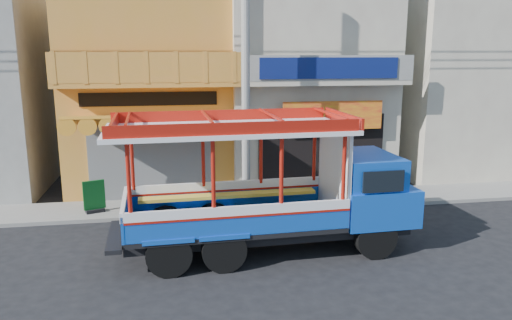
{
  "coord_description": "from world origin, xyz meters",
  "views": [
    {
      "loc": [
        -3.28,
        -12.0,
        5.08
      ],
      "look_at": [
        -0.82,
        2.5,
        1.88
      ],
      "focal_mm": 35.0,
      "sensor_mm": 36.0,
      "label": 1
    }
  ],
  "objects": [
    {
      "name": "green_sign",
      "position": [
        -5.78,
        3.7,
        0.55
      ],
      "size": [
        0.66,
        0.48,
        1.03
      ],
      "color": "black",
      "rests_on": "sidewalk"
    },
    {
      "name": "potted_plant_c",
      "position": [
        3.91,
        4.65,
        0.68
      ],
      "size": [
        0.89,
        0.89,
        1.13
      ],
      "primitive_type": "imported",
      "rotation": [
        0.0,
        0.0,
        3.96
      ],
      "color": "#25631C",
      "rests_on": "sidewalk"
    },
    {
      "name": "sidewalk",
      "position": [
        0.0,
        4.0,
        0.06
      ],
      "size": [
        30.0,
        2.0,
        0.12
      ],
      "primitive_type": "cube",
      "color": "slate",
      "rests_on": "ground"
    },
    {
      "name": "utility_pole",
      "position": [
        -0.85,
        3.3,
        5.03
      ],
      "size": [
        28.0,
        0.26,
        9.0
      ],
      "color": "gray",
      "rests_on": "ground"
    },
    {
      "name": "shophouse_left",
      "position": [
        -4.0,
        7.96,
        4.11
      ],
      "size": [
        6.0,
        7.5,
        8.24
      ],
      "color": "#CA882C",
      "rests_on": "ground"
    },
    {
      "name": "party_pilaster",
      "position": [
        -1.0,
        4.85,
        4.0
      ],
      "size": [
        0.35,
        0.3,
        8.0
      ],
      "primitive_type": "cube",
      "color": "#B3A593",
      "rests_on": "ground"
    },
    {
      "name": "shophouse_right",
      "position": [
        2.0,
        7.96,
        4.11
      ],
      "size": [
        6.0,
        6.75,
        8.24
      ],
      "color": "#B3A593",
      "rests_on": "ground"
    },
    {
      "name": "potted_plant_a",
      "position": [
        3.57,
        4.11,
        0.6
      ],
      "size": [
        1.07,
        1.12,
        0.97
      ],
      "primitive_type": "imported",
      "rotation": [
        0.0,
        0.0,
        1.1
      ],
      "color": "#25631C",
      "rests_on": "sidewalk"
    },
    {
      "name": "ground",
      "position": [
        0.0,
        0.0,
        0.0
      ],
      "size": [
        90.0,
        90.0,
        0.0
      ],
      "primitive_type": "plane",
      "color": "black",
      "rests_on": "ground"
    },
    {
      "name": "songthaew_truck",
      "position": [
        -0.42,
        0.01,
        1.72
      ],
      "size": [
        7.74,
        2.82,
        3.57
      ],
      "color": "black",
      "rests_on": "ground"
    },
    {
      "name": "filler_building_right",
      "position": [
        9.0,
        8.0,
        3.8
      ],
      "size": [
        6.0,
        6.0,
        7.6
      ],
      "primitive_type": "cube",
      "color": "#B3A593",
      "rests_on": "ground"
    }
  ]
}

